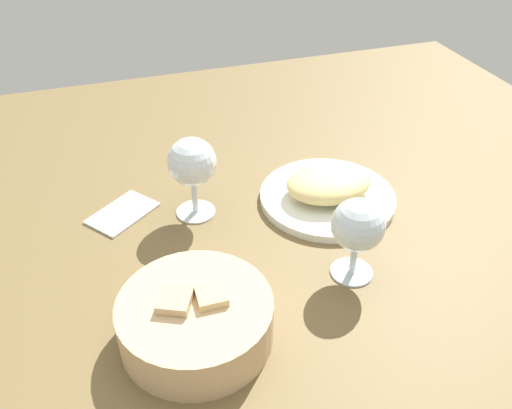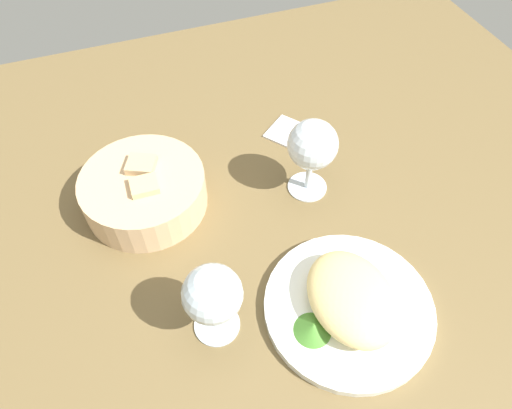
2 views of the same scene
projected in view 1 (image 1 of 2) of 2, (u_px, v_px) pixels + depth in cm
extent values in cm
cube|color=brown|center=(304.00, 237.00, 87.13)|extent=(140.00, 140.00, 2.00)
cylinder|color=white|center=(327.00, 197.00, 93.07)|extent=(23.29, 23.29, 1.40)
ellipsoid|color=#ECD084|center=(329.00, 183.00, 91.30)|extent=(14.94, 11.55, 4.55)
cone|color=#44812C|center=(352.00, 209.00, 87.76)|extent=(5.06, 5.06, 1.74)
cylinder|color=tan|center=(196.00, 320.00, 67.62)|extent=(19.57, 19.57, 6.15)
cube|color=tan|center=(176.00, 309.00, 66.30)|extent=(5.38, 5.59, 4.34)
cube|color=#D3B67A|center=(212.00, 303.00, 67.09)|extent=(3.79, 4.19, 4.11)
cylinder|color=silver|center=(196.00, 211.00, 90.57)|extent=(6.55, 6.55, 0.60)
cylinder|color=silver|center=(195.00, 196.00, 88.77)|extent=(1.00, 1.00, 5.47)
sphere|color=silver|center=(192.00, 162.00, 84.81)|extent=(7.88, 7.88, 7.88)
cylinder|color=silver|center=(352.00, 271.00, 78.78)|extent=(6.21, 6.21, 0.60)
cylinder|color=silver|center=(353.00, 258.00, 77.24)|extent=(1.00, 1.00, 4.59)
sphere|color=silver|center=(358.00, 225.00, 73.64)|extent=(7.56, 7.56, 7.56)
cube|color=white|center=(122.00, 212.00, 90.11)|extent=(12.98, 12.26, 0.80)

